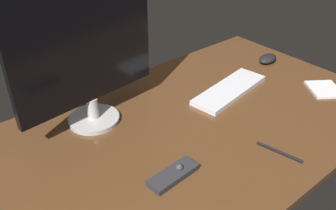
{
  "coord_description": "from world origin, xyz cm",
  "views": [
    {
      "loc": [
        -71.95,
        -71.93,
        73.73
      ],
      "look_at": [
        -5.68,
        7.14,
        8.0
      ],
      "focal_mm": 39.49,
      "sensor_mm": 36.0,
      "label": 1
    }
  ],
  "objects_px": {
    "pen": "(279,152)",
    "monitor": "(85,51)",
    "keyboard": "(230,90)",
    "media_remote": "(174,174)",
    "notepad": "(324,89)",
    "computer_mouse": "(268,59)"
  },
  "relations": [
    {
      "from": "pen",
      "to": "monitor",
      "type": "bearing_deg",
      "value": -157.74
    },
    {
      "from": "notepad",
      "to": "pen",
      "type": "height_order",
      "value": "same"
    },
    {
      "from": "monitor",
      "to": "keyboard",
      "type": "distance_m",
      "value": 0.58
    },
    {
      "from": "keyboard",
      "to": "notepad",
      "type": "relative_size",
      "value": 2.73
    },
    {
      "from": "keyboard",
      "to": "pen",
      "type": "relative_size",
      "value": 2.39
    },
    {
      "from": "monitor",
      "to": "pen",
      "type": "distance_m",
      "value": 0.66
    },
    {
      "from": "pen",
      "to": "media_remote",
      "type": "bearing_deg",
      "value": -123.75
    },
    {
      "from": "computer_mouse",
      "to": "monitor",
      "type": "bearing_deg",
      "value": 166.6
    },
    {
      "from": "keyboard",
      "to": "computer_mouse",
      "type": "height_order",
      "value": "computer_mouse"
    },
    {
      "from": "keyboard",
      "to": "media_remote",
      "type": "height_order",
      "value": "media_remote"
    },
    {
      "from": "media_remote",
      "to": "pen",
      "type": "bearing_deg",
      "value": -25.82
    },
    {
      "from": "monitor",
      "to": "computer_mouse",
      "type": "distance_m",
      "value": 0.86
    },
    {
      "from": "notepad",
      "to": "keyboard",
      "type": "bearing_deg",
      "value": 142.19
    },
    {
      "from": "computer_mouse",
      "to": "media_remote",
      "type": "bearing_deg",
      "value": -167.03
    },
    {
      "from": "keyboard",
      "to": "media_remote",
      "type": "bearing_deg",
      "value": -164.09
    },
    {
      "from": "monitor",
      "to": "media_remote",
      "type": "relative_size",
      "value": 3.16
    },
    {
      "from": "keyboard",
      "to": "notepad",
      "type": "height_order",
      "value": "keyboard"
    },
    {
      "from": "pen",
      "to": "keyboard",
      "type": "bearing_deg",
      "value": 143.72
    },
    {
      "from": "media_remote",
      "to": "computer_mouse",
      "type": "bearing_deg",
      "value": 16.11
    },
    {
      "from": "monitor",
      "to": "keyboard",
      "type": "height_order",
      "value": "monitor"
    },
    {
      "from": "monitor",
      "to": "computer_mouse",
      "type": "relative_size",
      "value": 4.99
    },
    {
      "from": "monitor",
      "to": "pen",
      "type": "bearing_deg",
      "value": -61.69
    }
  ]
}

